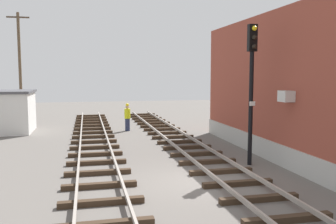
% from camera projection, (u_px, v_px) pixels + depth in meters
% --- Properties ---
extents(ground_plane, '(80.00, 80.00, 0.00)m').
position_uv_depth(ground_plane, '(197.00, 182.00, 12.95)').
color(ground_plane, '#605B56').
extents(track_near_building, '(2.50, 44.38, 0.32)m').
position_uv_depth(track_near_building, '(229.00, 176.00, 13.20)').
color(track_near_building, '#38281C').
rests_on(track_near_building, ground).
extents(track_centre, '(2.50, 44.38, 0.32)m').
position_uv_depth(track_centre, '(99.00, 184.00, 12.19)').
color(track_centre, '#38281C').
rests_on(track_centre, ground).
extents(signal_mast, '(0.36, 0.40, 5.84)m').
position_uv_depth(signal_mast, '(252.00, 78.00, 14.99)').
color(signal_mast, black).
rests_on(signal_mast, ground).
extents(brick_building, '(5.72, 14.69, 6.56)m').
position_uv_depth(brick_building, '(316.00, 86.00, 16.98)').
color(brick_building, brown).
rests_on(brick_building, ground).
extents(control_hut, '(3.00, 3.80, 2.76)m').
position_uv_depth(control_hut, '(10.00, 111.00, 23.96)').
color(control_hut, silver).
rests_on(control_hut, ground).
extents(utility_pole_far, '(1.80, 0.24, 8.93)m').
position_uv_depth(utility_pole_far, '(20.00, 64.00, 30.46)').
color(utility_pole_far, brown).
rests_on(utility_pole_far, ground).
extents(track_worker_foreground, '(0.40, 0.40, 1.87)m').
position_uv_depth(track_worker_foreground, '(127.00, 117.00, 24.56)').
color(track_worker_foreground, '#262D4C').
rests_on(track_worker_foreground, ground).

